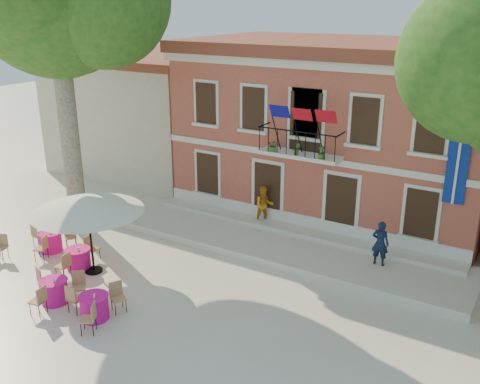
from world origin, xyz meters
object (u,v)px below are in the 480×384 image
patio_umbrella (87,204)px  cafe_table_3 (78,258)px  cafe_table_4 (94,306)px  cafe_table_0 (50,241)px  cafe_table_1 (54,290)px  pedestrian_orange (264,205)px  pedestrian_navy (380,243)px

patio_umbrella → cafe_table_3: bearing=-169.8°
cafe_table_4 → patio_umbrella: bearing=136.4°
cafe_table_0 → cafe_table_3: same height
cafe_table_3 → cafe_table_1: bearing=-61.8°
pedestrian_orange → cafe_table_4: bearing=-135.2°
pedestrian_orange → cafe_table_4: size_ratio=0.87×
patio_umbrella → cafe_table_3: 2.23m
cafe_table_0 → patio_umbrella: bearing=-8.0°
pedestrian_navy → pedestrian_orange: bearing=-13.5°
cafe_table_0 → cafe_table_4: (4.86, -2.49, 0.00)m
patio_umbrella → pedestrian_orange: 7.33m
patio_umbrella → cafe_table_1: patio_umbrella is taller
patio_umbrella → cafe_table_3: size_ratio=1.97×
cafe_table_1 → cafe_table_4: same height
patio_umbrella → pedestrian_orange: bearing=61.9°
cafe_table_3 → cafe_table_4: size_ratio=1.04×
cafe_table_1 → pedestrian_navy: bearing=41.8°
patio_umbrella → cafe_table_0: (-2.64, 0.37, -2.13)m
pedestrian_orange → cafe_table_4: pedestrian_orange is taller
patio_umbrella → cafe_table_4: bearing=-43.6°
cafe_table_0 → pedestrian_navy: bearing=23.2°
cafe_table_0 → cafe_table_1: same height
pedestrian_navy → pedestrian_orange: pedestrian_navy is taller
pedestrian_navy → cafe_table_4: bearing=47.8°
cafe_table_0 → cafe_table_4: size_ratio=0.99×
cafe_table_3 → pedestrian_navy: bearing=29.9°
pedestrian_orange → cafe_table_3: size_ratio=0.83×
cafe_table_3 → cafe_table_4: same height
cafe_table_4 → cafe_table_0: bearing=152.9°
cafe_table_1 → cafe_table_0: bearing=141.3°
cafe_table_1 → patio_umbrella: bearing=102.2°
pedestrian_navy → cafe_table_0: (-11.25, -4.82, -0.68)m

